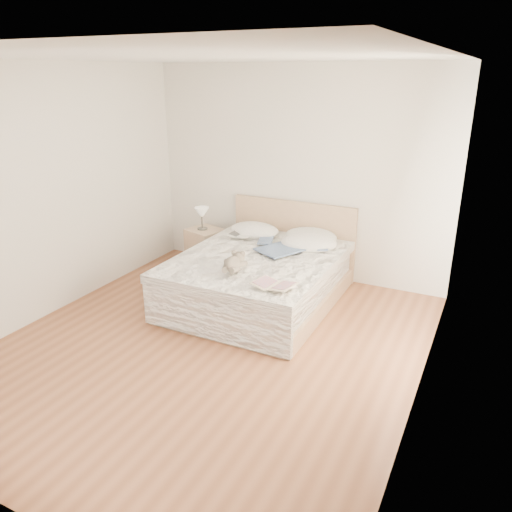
% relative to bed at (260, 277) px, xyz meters
% --- Properties ---
extents(floor, '(4.00, 4.50, 0.00)m').
position_rel_bed_xyz_m(floor, '(0.00, -1.19, -0.31)').
color(floor, brown).
rests_on(floor, ground).
extents(ceiling, '(4.00, 4.50, 0.00)m').
position_rel_bed_xyz_m(ceiling, '(0.00, -1.19, 2.39)').
color(ceiling, silver).
rests_on(ceiling, ground).
extents(wall_back, '(4.00, 0.02, 2.70)m').
position_rel_bed_xyz_m(wall_back, '(0.00, 1.06, 1.04)').
color(wall_back, silver).
rests_on(wall_back, ground).
extents(wall_left, '(0.02, 4.50, 2.70)m').
position_rel_bed_xyz_m(wall_left, '(-2.00, -1.19, 1.04)').
color(wall_left, silver).
rests_on(wall_left, ground).
extents(wall_right, '(0.02, 4.50, 2.70)m').
position_rel_bed_xyz_m(wall_right, '(2.00, -1.19, 1.04)').
color(wall_right, silver).
rests_on(wall_right, ground).
extents(window, '(0.02, 1.30, 1.10)m').
position_rel_bed_xyz_m(window, '(1.99, -0.89, 1.14)').
color(window, white).
rests_on(window, wall_right).
extents(bed, '(1.72, 2.14, 1.00)m').
position_rel_bed_xyz_m(bed, '(0.00, 0.00, 0.00)').
color(bed, tan).
rests_on(bed, floor).
extents(nightstand, '(0.55, 0.52, 0.56)m').
position_rel_bed_xyz_m(nightstand, '(-1.15, 0.64, -0.03)').
color(nightstand, tan).
rests_on(nightstand, floor).
extents(table_lamp, '(0.25, 0.25, 0.31)m').
position_rel_bed_xyz_m(table_lamp, '(-1.19, 0.63, 0.47)').
color(table_lamp, '#48453F').
rests_on(table_lamp, nightstand).
extents(pillow_left, '(0.70, 0.51, 0.20)m').
position_rel_bed_xyz_m(pillow_left, '(-0.40, 0.66, 0.33)').
color(pillow_left, white).
rests_on(pillow_left, bed).
extents(pillow_middle, '(0.69, 0.51, 0.20)m').
position_rel_bed_xyz_m(pillow_middle, '(0.34, 0.76, 0.33)').
color(pillow_middle, silver).
rests_on(pillow_middle, bed).
extents(pillow_right, '(0.80, 0.68, 0.20)m').
position_rel_bed_xyz_m(pillow_right, '(0.41, 0.50, 0.33)').
color(pillow_right, white).
rests_on(pillow_right, bed).
extents(blouse, '(0.88, 0.89, 0.03)m').
position_rel_bed_xyz_m(blouse, '(0.20, 0.21, 0.32)').
color(blouse, '#384C72').
rests_on(blouse, bed).
extents(photo_book, '(0.31, 0.22, 0.02)m').
position_rel_bed_xyz_m(photo_book, '(-0.48, 0.42, 0.32)').
color(photo_book, silver).
rests_on(photo_book, bed).
extents(childrens_book, '(0.45, 0.34, 0.03)m').
position_rel_bed_xyz_m(childrens_book, '(0.55, -0.82, 0.32)').
color(childrens_book, beige).
rests_on(childrens_book, bed).
extents(teddy_bear, '(0.28, 0.36, 0.17)m').
position_rel_bed_xyz_m(teddy_bear, '(0.00, -0.68, 0.34)').
color(teddy_bear, '#6B5F53').
rests_on(teddy_bear, bed).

